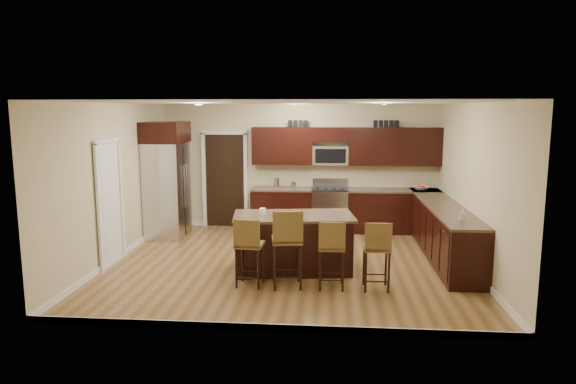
# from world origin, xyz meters

# --- Properties ---
(floor) EXTENTS (6.00, 6.00, 0.00)m
(floor) POSITION_xyz_m (0.00, 0.00, 0.00)
(floor) COLOR brown
(floor) RESTS_ON ground
(ceiling) EXTENTS (6.00, 6.00, 0.00)m
(ceiling) POSITION_xyz_m (0.00, 0.00, 2.70)
(ceiling) COLOR silver
(ceiling) RESTS_ON wall_back
(wall_back) EXTENTS (6.00, 0.00, 6.00)m
(wall_back) POSITION_xyz_m (0.00, 2.75, 1.35)
(wall_back) COLOR #C7B88F
(wall_back) RESTS_ON floor
(wall_left) EXTENTS (0.00, 5.50, 5.50)m
(wall_left) POSITION_xyz_m (-3.00, 0.00, 1.35)
(wall_left) COLOR #C7B88F
(wall_left) RESTS_ON floor
(wall_right) EXTENTS (0.00, 5.50, 5.50)m
(wall_right) POSITION_xyz_m (3.00, 0.00, 1.35)
(wall_right) COLOR #C7B88F
(wall_right) RESTS_ON floor
(base_cabinets) EXTENTS (4.02, 3.96, 0.92)m
(base_cabinets) POSITION_xyz_m (1.90, 1.45, 0.46)
(base_cabinets) COLOR black
(base_cabinets) RESTS_ON floor
(upper_cabinets) EXTENTS (4.00, 0.33, 0.80)m
(upper_cabinets) POSITION_xyz_m (1.04, 2.58, 1.84)
(upper_cabinets) COLOR black
(upper_cabinets) RESTS_ON wall_back
(range) EXTENTS (0.76, 0.64, 1.11)m
(range) POSITION_xyz_m (0.68, 2.45, 0.47)
(range) COLOR silver
(range) RESTS_ON floor
(microwave) EXTENTS (0.76, 0.31, 0.40)m
(microwave) POSITION_xyz_m (0.68, 2.60, 1.62)
(microwave) COLOR silver
(microwave) RESTS_ON upper_cabinets
(doorway) EXTENTS (0.85, 0.03, 2.06)m
(doorway) POSITION_xyz_m (-1.65, 2.73, 1.03)
(doorway) COLOR black
(doorway) RESTS_ON floor
(pantry_door) EXTENTS (0.03, 0.80, 2.04)m
(pantry_door) POSITION_xyz_m (-2.98, -0.30, 1.02)
(pantry_door) COLOR white
(pantry_door) RESTS_ON floor
(letter_decor) EXTENTS (2.20, 0.03, 0.15)m
(letter_decor) POSITION_xyz_m (0.90, 2.58, 2.29)
(letter_decor) COLOR black
(letter_decor) RESTS_ON upper_cabinets
(island) EXTENTS (2.02, 1.24, 0.92)m
(island) POSITION_xyz_m (0.10, -0.36, 0.43)
(island) COLOR black
(island) RESTS_ON floor
(stool_left) EXTENTS (0.42, 0.42, 1.03)m
(stool_left) POSITION_xyz_m (-0.49, -1.21, 0.64)
(stool_left) COLOR brown
(stool_left) RESTS_ON floor
(stool_mid) EXTENTS (0.49, 0.49, 1.17)m
(stool_mid) POSITION_xyz_m (0.07, -1.21, 0.73)
(stool_mid) COLOR brown
(stool_mid) RESTS_ON floor
(stool_right) EXTENTS (0.39, 0.39, 1.02)m
(stool_right) POSITION_xyz_m (0.71, -1.21, 0.64)
(stool_right) COLOR brown
(stool_right) RESTS_ON floor
(refrigerator) EXTENTS (0.79, 1.03, 2.35)m
(refrigerator) POSITION_xyz_m (-2.62, 1.65, 1.20)
(refrigerator) COLOR silver
(refrigerator) RESTS_ON floor
(floor_mat) EXTENTS (0.93, 0.69, 0.01)m
(floor_mat) POSITION_xyz_m (0.66, 1.58, 0.01)
(floor_mat) COLOR brown
(floor_mat) RESTS_ON floor
(fruit_bowl) EXTENTS (0.42, 0.42, 0.08)m
(fruit_bowl) POSITION_xyz_m (2.59, 2.45, 0.96)
(fruit_bowl) COLOR silver
(fruit_bowl) RESTS_ON base_cabinets
(soap_bottle) EXTENTS (0.09, 0.09, 0.17)m
(soap_bottle) POSITION_xyz_m (2.70, -0.55, 1.01)
(soap_bottle) COLOR #B2B2B2
(soap_bottle) RESTS_ON base_cabinets
(canister_tall) EXTENTS (0.12, 0.12, 0.23)m
(canister_tall) POSITION_xyz_m (-0.46, 2.45, 1.03)
(canister_tall) COLOR silver
(canister_tall) RESTS_ON base_cabinets
(canister_short) EXTENTS (0.11, 0.11, 0.14)m
(canister_short) POSITION_xyz_m (-0.11, 2.45, 0.99)
(canister_short) COLOR silver
(canister_short) RESTS_ON base_cabinets
(island_jar) EXTENTS (0.10, 0.10, 0.10)m
(island_jar) POSITION_xyz_m (-0.40, -0.36, 0.97)
(island_jar) COLOR white
(island_jar) RESTS_ON island
(stool_extra) EXTENTS (0.39, 0.39, 1.02)m
(stool_extra) POSITION_xyz_m (1.36, -1.21, 0.64)
(stool_extra) COLOR brown
(stool_extra) RESTS_ON floor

